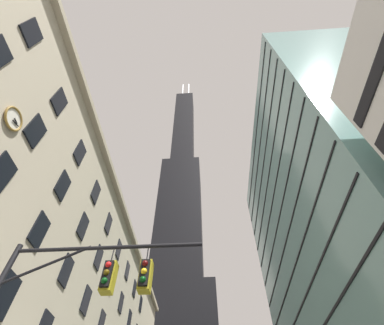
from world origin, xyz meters
name	(u,v)px	position (x,y,z in m)	size (l,w,h in m)	color
station_building	(34,317)	(-17.92, 22.60, 13.02)	(14.51, 57.20, 26.09)	#BCAF93
dark_skyscraper	(179,248)	(-10.69, 84.26, 61.39)	(25.36, 25.36, 210.96)	black
glass_office_midrise	(349,231)	(20.30, 27.66, 25.64)	(18.70, 41.19, 51.27)	gray
traffic_signal_mast	(71,301)	(-4.38, 2.39, 5.18)	(6.98, 0.63, 7.13)	black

